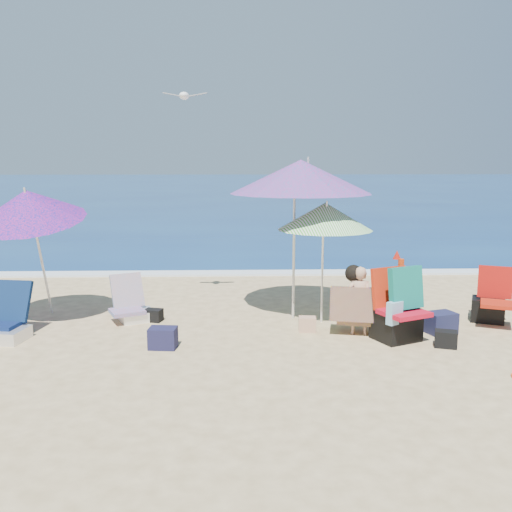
{
  "coord_description": "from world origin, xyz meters",
  "views": [
    {
      "loc": [
        -0.55,
        -7.01,
        2.48
      ],
      "look_at": [
        -0.3,
        1.0,
        1.1
      ],
      "focal_mm": 39.77,
      "sensor_mm": 36.0,
      "label": 1
    }
  ],
  "objects_px": {
    "camp_chair_left": "(490,305)",
    "camp_chair_right": "(398,314)",
    "chair_rainbow": "(133,308)",
    "umbrella_turquoise": "(301,177)",
    "furled_umbrella": "(399,286)",
    "umbrella_blue": "(29,205)",
    "seagull": "(184,96)",
    "person_center": "(357,302)",
    "umbrella_striped": "(325,216)",
    "chair_navy": "(6,324)"
  },
  "relations": [
    {
      "from": "camp_chair_left",
      "to": "camp_chair_right",
      "type": "height_order",
      "value": "camp_chair_right"
    },
    {
      "from": "chair_rainbow",
      "to": "camp_chair_right",
      "type": "height_order",
      "value": "camp_chair_right"
    },
    {
      "from": "umbrella_turquoise",
      "to": "furled_umbrella",
      "type": "distance_m",
      "value": 2.21
    },
    {
      "from": "chair_rainbow",
      "to": "camp_chair_right",
      "type": "relative_size",
      "value": 0.77
    },
    {
      "from": "umbrella_blue",
      "to": "chair_rainbow",
      "type": "bearing_deg",
      "value": 5.5
    },
    {
      "from": "umbrella_blue",
      "to": "seagull",
      "type": "height_order",
      "value": "seagull"
    },
    {
      "from": "camp_chair_right",
      "to": "seagull",
      "type": "bearing_deg",
      "value": 149.55
    },
    {
      "from": "chair_rainbow",
      "to": "person_center",
      "type": "bearing_deg",
      "value": -14.19
    },
    {
      "from": "umbrella_striped",
      "to": "umbrella_blue",
      "type": "distance_m",
      "value": 4.38
    },
    {
      "from": "camp_chair_right",
      "to": "umbrella_turquoise",
      "type": "bearing_deg",
      "value": 133.99
    },
    {
      "from": "chair_navy",
      "to": "chair_rainbow",
      "type": "relative_size",
      "value": 1.01
    },
    {
      "from": "person_center",
      "to": "chair_navy",
      "type": "bearing_deg",
      "value": -179.75
    },
    {
      "from": "person_center",
      "to": "umbrella_turquoise",
      "type": "bearing_deg",
      "value": 125.98
    },
    {
      "from": "furled_umbrella",
      "to": "camp_chair_left",
      "type": "xyz_separation_m",
      "value": [
        1.49,
        0.24,
        -0.37
      ]
    },
    {
      "from": "umbrella_blue",
      "to": "camp_chair_right",
      "type": "bearing_deg",
      "value": -10.55
    },
    {
      "from": "camp_chair_right",
      "to": "chair_navy",
      "type": "bearing_deg",
      "value": 177.27
    },
    {
      "from": "umbrella_turquoise",
      "to": "person_center",
      "type": "relative_size",
      "value": 2.86
    },
    {
      "from": "camp_chair_left",
      "to": "camp_chair_right",
      "type": "xyz_separation_m",
      "value": [
        -1.68,
        -0.85,
        0.12
      ]
    },
    {
      "from": "umbrella_blue",
      "to": "seagull",
      "type": "xyz_separation_m",
      "value": [
        2.25,
        0.8,
        1.66
      ]
    },
    {
      "from": "chair_rainbow",
      "to": "seagull",
      "type": "relative_size",
      "value": 1.17
    },
    {
      "from": "chair_navy",
      "to": "camp_chair_left",
      "type": "relative_size",
      "value": 0.82
    },
    {
      "from": "furled_umbrella",
      "to": "seagull",
      "type": "height_order",
      "value": "seagull"
    },
    {
      "from": "chair_rainbow",
      "to": "umbrella_striped",
      "type": "bearing_deg",
      "value": -5.62
    },
    {
      "from": "furled_umbrella",
      "to": "camp_chair_left",
      "type": "relative_size",
      "value": 1.14
    },
    {
      "from": "umbrella_blue",
      "to": "camp_chair_left",
      "type": "relative_size",
      "value": 2.19
    },
    {
      "from": "umbrella_blue",
      "to": "chair_rainbow",
      "type": "xyz_separation_m",
      "value": [
        1.44,
        0.14,
        -1.62
      ]
    },
    {
      "from": "camp_chair_left",
      "to": "seagull",
      "type": "xyz_separation_m",
      "value": [
        -4.7,
        0.92,
        3.2
      ]
    },
    {
      "from": "chair_rainbow",
      "to": "camp_chair_left",
      "type": "xyz_separation_m",
      "value": [
        5.5,
        -0.27,
        0.07
      ]
    },
    {
      "from": "umbrella_blue",
      "to": "umbrella_turquoise",
      "type": "bearing_deg",
      "value": 3.99
    },
    {
      "from": "camp_chair_right",
      "to": "umbrella_blue",
      "type": "bearing_deg",
      "value": 169.45
    },
    {
      "from": "chair_rainbow",
      "to": "umbrella_blue",
      "type": "bearing_deg",
      "value": -174.5
    },
    {
      "from": "chair_navy",
      "to": "umbrella_striped",
      "type": "bearing_deg",
      "value": 7.21
    },
    {
      "from": "camp_chair_right",
      "to": "person_center",
      "type": "relative_size",
      "value": 1.05
    },
    {
      "from": "furled_umbrella",
      "to": "chair_rainbow",
      "type": "height_order",
      "value": "furled_umbrella"
    },
    {
      "from": "chair_rainbow",
      "to": "person_center",
      "type": "relative_size",
      "value": 0.81
    },
    {
      "from": "chair_rainbow",
      "to": "camp_chair_left",
      "type": "bearing_deg",
      "value": -2.77
    },
    {
      "from": "umbrella_turquoise",
      "to": "camp_chair_right",
      "type": "height_order",
      "value": "umbrella_turquoise"
    },
    {
      "from": "umbrella_striped",
      "to": "person_center",
      "type": "relative_size",
      "value": 1.88
    },
    {
      "from": "camp_chair_left",
      "to": "camp_chair_right",
      "type": "relative_size",
      "value": 0.95
    },
    {
      "from": "umbrella_turquoise",
      "to": "chair_rainbow",
      "type": "distance_m",
      "value": 3.3
    },
    {
      "from": "umbrella_turquoise",
      "to": "chair_rainbow",
      "type": "relative_size",
      "value": 3.52
    },
    {
      "from": "camp_chair_right",
      "to": "camp_chair_left",
      "type": "bearing_deg",
      "value": 27.03
    },
    {
      "from": "furled_umbrella",
      "to": "camp_chair_right",
      "type": "height_order",
      "value": "furled_umbrella"
    },
    {
      "from": "furled_umbrella",
      "to": "camp_chair_left",
      "type": "distance_m",
      "value": 1.55
    },
    {
      "from": "umbrella_turquoise",
      "to": "chair_navy",
      "type": "bearing_deg",
      "value": -166.57
    },
    {
      "from": "seagull",
      "to": "umbrella_turquoise",
      "type": "bearing_deg",
      "value": -15.88
    },
    {
      "from": "furled_umbrella",
      "to": "person_center",
      "type": "relative_size",
      "value": 1.15
    },
    {
      "from": "umbrella_striped",
      "to": "umbrella_blue",
      "type": "height_order",
      "value": "umbrella_blue"
    },
    {
      "from": "chair_rainbow",
      "to": "camp_chair_left",
      "type": "relative_size",
      "value": 0.81
    },
    {
      "from": "umbrella_turquoise",
      "to": "umbrella_striped",
      "type": "xyz_separation_m",
      "value": [
        0.32,
        -0.43,
        -0.57
      ]
    }
  ]
}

